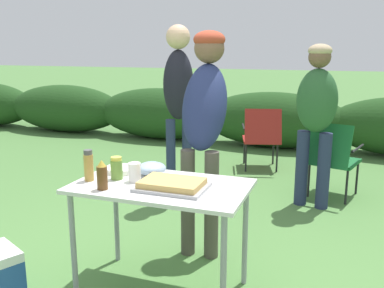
{
  "coord_description": "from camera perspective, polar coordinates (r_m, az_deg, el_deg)",
  "views": [
    {
      "loc": [
        1.05,
        -2.36,
        1.58
      ],
      "look_at": [
        0.02,
        0.53,
        0.89
      ],
      "focal_mm": 40.0,
      "sensor_mm": 36.0,
      "label": 1
    }
  ],
  "objects": [
    {
      "name": "plate_stack",
      "position": [
        3.0,
        -9.4,
        -3.39
      ],
      "size": [
        0.22,
        0.22,
        0.03
      ],
      "primitive_type": "cylinder",
      "color": "white",
      "rests_on": "folding_table"
    },
    {
      "name": "camp_chair_near_hedge",
      "position": [
        5.64,
        9.25,
        1.15
      ],
      "size": [
        0.61,
        0.69,
        0.83
      ],
      "rotation": [
        0.0,
        0.0,
        0.28
      ],
      "color": "maroon",
      "rests_on": "ground"
    },
    {
      "name": "standing_person_with_beanie",
      "position": [
        3.23,
        1.68,
        4.08
      ],
      "size": [
        0.36,
        0.5,
        1.71
      ],
      "rotation": [
        0.0,
        0.0,
        0.05
      ],
      "color": "#4C473D",
      "rests_on": "ground"
    },
    {
      "name": "standing_person_in_red_jacket",
      "position": [
        4.35,
        -1.82,
        6.76
      ],
      "size": [
        0.38,
        0.34,
        1.81
      ],
      "rotation": [
        0.0,
        0.0,
        0.5
      ],
      "color": "#232D4C",
      "rests_on": "ground"
    },
    {
      "name": "shrub_hedge",
      "position": [
        7.03,
        10.9,
        3.19
      ],
      "size": [
        14.4,
        0.9,
        0.89
      ],
      "color": "#1E4219",
      "rests_on": "ground"
    },
    {
      "name": "camp_chair_green_behind_table",
      "position": [
        4.74,
        18.14,
        -1.52
      ],
      "size": [
        0.61,
        0.69,
        0.83
      ],
      "rotation": [
        0.0,
        0.0,
        -0.27
      ],
      "color": "#19602D",
      "rests_on": "ground"
    },
    {
      "name": "mixing_bowl",
      "position": [
        2.91,
        -5.41,
        -3.27
      ],
      "size": [
        0.2,
        0.2,
        0.09
      ],
      "primitive_type": "ellipsoid",
      "color": "#99B2CC",
      "rests_on": "folding_table"
    },
    {
      "name": "standing_person_in_gray_fleece",
      "position": [
        4.35,
        16.25,
        4.37
      ],
      "size": [
        0.45,
        0.36,
        1.62
      ],
      "rotation": [
        0.0,
        0.0,
        -0.2
      ],
      "color": "#232D4C",
      "rests_on": "ground"
    },
    {
      "name": "relish_jar",
      "position": [
        2.84,
        -10.03,
        -3.2
      ],
      "size": [
        0.08,
        0.08,
        0.15
      ],
      "color": "olive",
      "rests_on": "folding_table"
    },
    {
      "name": "folding_table",
      "position": [
        2.74,
        -4.13,
        -6.91
      ],
      "size": [
        1.1,
        0.64,
        0.74
      ],
      "color": "silver",
      "rests_on": "ground"
    },
    {
      "name": "beer_bottle",
      "position": [
        2.65,
        -11.9,
        -4.12
      ],
      "size": [
        0.07,
        0.07,
        0.18
      ],
      "color": "brown",
      "rests_on": "folding_table"
    },
    {
      "name": "spice_jar",
      "position": [
        2.83,
        -13.62,
        -2.83
      ],
      "size": [
        0.06,
        0.06,
        0.2
      ],
      "color": "#B2893D",
      "rests_on": "folding_table"
    },
    {
      "name": "food_tray",
      "position": [
        2.62,
        -2.67,
        -5.45
      ],
      "size": [
        0.42,
        0.29,
        0.06
      ],
      "color": "#9E9EA3",
      "rests_on": "folding_table"
    },
    {
      "name": "paper_cup_stack",
      "position": [
        2.77,
        -7.67,
        -3.75
      ],
      "size": [
        0.08,
        0.08,
        0.12
      ],
      "primitive_type": "cylinder",
      "color": "white",
      "rests_on": "folding_table"
    }
  ]
}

